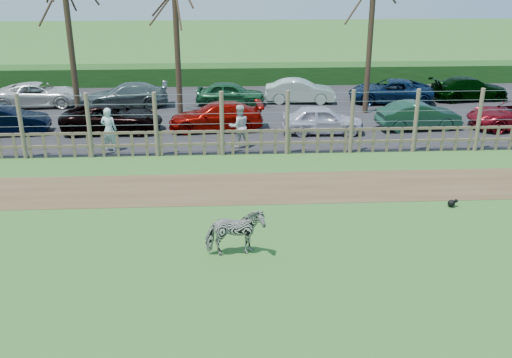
{
  "coord_description": "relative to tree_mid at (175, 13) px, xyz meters",
  "views": [
    {
      "loc": [
        0.16,
        -13.01,
        7.12
      ],
      "look_at": [
        1.0,
        2.5,
        1.1
      ],
      "focal_mm": 40.0,
      "sensor_mm": 36.0,
      "label": 1
    }
  ],
  "objects": [
    {
      "name": "ground",
      "position": [
        2.0,
        -13.5,
        -4.87
      ],
      "size": [
        120.0,
        120.0,
        0.0
      ],
      "primitive_type": "plane",
      "color": "#5A8E44",
      "rests_on": "ground"
    },
    {
      "name": "dirt_strip",
      "position": [
        2.0,
        -9.0,
        -4.86
      ],
      "size": [
        34.0,
        2.8,
        0.01
      ],
      "primitive_type": "cube",
      "color": "brown",
      "rests_on": "ground"
    },
    {
      "name": "asphalt",
      "position": [
        2.0,
        1.0,
        -4.85
      ],
      "size": [
        44.0,
        13.0,
        0.04
      ],
      "primitive_type": "cube",
      "color": "#232326",
      "rests_on": "ground"
    },
    {
      "name": "hedge",
      "position": [
        2.0,
        8.0,
        -4.32
      ],
      "size": [
        46.0,
        2.0,
        1.1
      ],
      "primitive_type": "cube",
      "color": "#1E4716",
      "rests_on": "ground"
    },
    {
      "name": "fence",
      "position": [
        2.0,
        -5.5,
        -4.06
      ],
      "size": [
        30.16,
        0.16,
        2.5
      ],
      "color": "brown",
      "rests_on": "ground"
    },
    {
      "name": "tree_mid",
      "position": [
        0.0,
        0.0,
        0.0
      ],
      "size": [
        4.8,
        4.8,
        6.83
      ],
      "color": "#3D2B1E",
      "rests_on": "ground"
    },
    {
      "name": "tree_right",
      "position": [
        9.0,
        0.5,
        0.37
      ],
      "size": [
        4.8,
        4.8,
        7.35
      ],
      "color": "#3D2B1E",
      "rests_on": "ground"
    },
    {
      "name": "zebra",
      "position": [
        2.33,
        -13.54,
        -4.24
      ],
      "size": [
        1.56,
        0.86,
        1.25
      ],
      "primitive_type": "imported",
      "rotation": [
        0.0,
        0.0,
        1.7
      ],
      "color": "gray",
      "rests_on": "ground"
    },
    {
      "name": "visitor_a",
      "position": [
        -2.41,
        -4.84,
        -3.96
      ],
      "size": [
        0.71,
        0.56,
        1.72
      ],
      "primitive_type": "imported",
      "rotation": [
        0.0,
        0.0,
        2.89
      ],
      "color": "silver",
      "rests_on": "asphalt"
    },
    {
      "name": "visitor_b",
      "position": [
        2.67,
        -4.67,
        -3.96
      ],
      "size": [
        0.98,
        0.85,
        1.72
      ],
      "primitive_type": "imported",
      "rotation": [
        0.0,
        0.0,
        3.41
      ],
      "color": "silver",
      "rests_on": "asphalt"
    },
    {
      "name": "crow",
      "position": [
        9.03,
        -10.85,
        -4.74
      ],
      "size": [
        0.31,
        0.23,
        0.25
      ],
      "color": "black",
      "rests_on": "ground"
    },
    {
      "name": "car_1",
      "position": [
        -7.32,
        -2.31,
        -4.23
      ],
      "size": [
        3.75,
        1.64,
        1.2
      ],
      "primitive_type": "imported",
      "rotation": [
        0.0,
        0.0,
        1.68
      ],
      "color": "black",
      "rests_on": "asphalt"
    },
    {
      "name": "car_2",
      "position": [
        -2.79,
        -2.16,
        -4.23
      ],
      "size": [
        4.33,
        2.02,
        1.2
      ],
      "primitive_type": "imported",
      "rotation": [
        0.0,
        0.0,
        1.56
      ],
      "color": "black",
      "rests_on": "asphalt"
    },
    {
      "name": "car_3",
      "position": [
        1.72,
        -2.12,
        -4.23
      ],
      "size": [
        4.22,
        1.91,
        1.2
      ],
      "primitive_type": "imported",
      "rotation": [
        0.0,
        0.0,
        4.77
      ],
      "color": "#8E0802",
      "rests_on": "asphalt"
    },
    {
      "name": "car_4",
      "position": [
        6.32,
        -2.88,
        -4.23
      ],
      "size": [
        3.57,
        1.54,
        1.2
      ],
      "primitive_type": "imported",
      "rotation": [
        0.0,
        0.0,
        1.54
      ],
      "color": "silver",
      "rests_on": "asphalt"
    },
    {
      "name": "car_5",
      "position": [
        10.67,
        -2.46,
        -4.23
      ],
      "size": [
        3.74,
        1.6,
        1.2
      ],
      "primitive_type": "imported",
      "rotation": [
        0.0,
        0.0,
        1.66
      ],
      "color": "#1B4331",
      "rests_on": "asphalt"
    },
    {
      "name": "car_8",
      "position": [
        -7.38,
        2.74,
        -4.23
      ],
      "size": [
        4.48,
        2.38,
        1.2
      ],
      "primitive_type": "imported",
      "rotation": [
        0.0,
        0.0,
        1.66
      ],
      "color": "silver",
      "rests_on": "asphalt"
    },
    {
      "name": "car_9",
      "position": [
        -2.85,
        2.3,
        -4.23
      ],
      "size": [
        4.26,
        2.01,
        1.2
      ],
      "primitive_type": "imported",
      "rotation": [
        0.0,
        0.0,
        4.79
      ],
      "color": "#4F605E",
      "rests_on": "asphalt"
    },
    {
      "name": "car_10",
      "position": [
        2.42,
        2.43,
        -4.23
      ],
      "size": [
        3.64,
        1.76,
        1.2
      ],
      "primitive_type": "imported",
      "rotation": [
        0.0,
        0.0,
        1.47
      ],
      "color": "#1C582F",
      "rests_on": "asphalt"
    },
    {
      "name": "car_11",
      "position": [
        6.07,
        2.8,
        -4.23
      ],
      "size": [
        3.73,
        1.56,
        1.2
      ],
      "primitive_type": "imported",
      "rotation": [
        0.0,
        0.0,
        1.49
      ],
      "color": "silver",
      "rests_on": "asphalt"
    },
    {
      "name": "car_12",
      "position": [
        10.78,
        2.52,
        -4.23
      ],
      "size": [
        4.55,
        2.55,
        1.2
      ],
      "primitive_type": "imported",
      "rotation": [
        0.0,
        0.0,
        4.58
      ],
      "color": "#0C2142",
      "rests_on": "asphalt"
    },
    {
      "name": "car_13",
      "position": [
        15.17,
        2.89,
        -4.23
      ],
      "size": [
        4.3,
        2.15,
        1.2
      ],
      "primitive_type": "imported",
      "rotation": [
        0.0,
        0.0,
        1.69
      ],
      "color": "black",
      "rests_on": "asphalt"
    }
  ]
}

